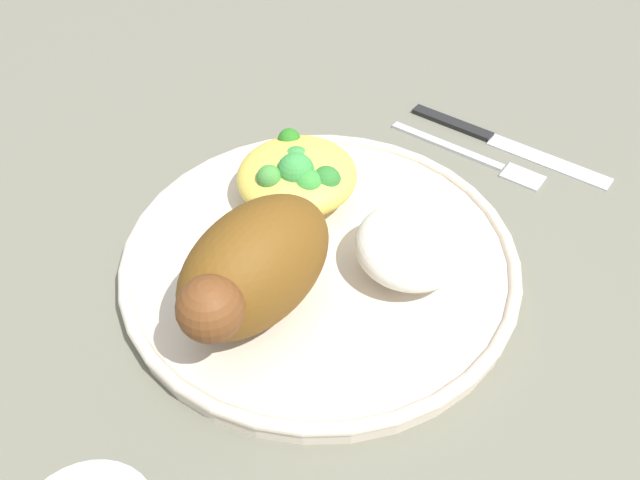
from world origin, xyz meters
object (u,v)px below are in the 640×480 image
roasted_chicken (255,270)px  rice_pile (413,244)px  plate (320,258)px  fork (476,156)px  knife (490,136)px  mac_cheese_with_broccoli (298,175)px

roasted_chicken → rice_pile: roasted_chicken is taller
plate → rice_pile: (-0.03, 0.06, 0.03)m
fork → knife: (-0.03, -0.00, 0.00)m
mac_cheese_with_broccoli → fork: (-0.15, 0.08, -0.04)m
rice_pile → mac_cheese_with_broccoli: mac_cheese_with_broccoli is taller
rice_pile → knife: bearing=-170.1°
fork → mac_cheese_with_broccoli: bearing=-28.2°
knife → plate: bearing=-6.6°
rice_pile → fork: size_ratio=0.57×
fork → knife: 0.03m
roasted_chicken → rice_pile: 0.11m
knife → roasted_chicken: bearing=-4.5°
mac_cheese_with_broccoli → fork: mac_cheese_with_broccoli is taller
plate → mac_cheese_with_broccoli: bearing=-126.5°
roasted_chicken → rice_pile: bearing=149.8°
roasted_chicken → mac_cheese_with_broccoli: size_ratio=1.36×
rice_pile → knife: 0.20m
roasted_chicken → fork: bearing=174.2°
roasted_chicken → knife: 0.30m
knife → mac_cheese_with_broccoli: bearing=-22.7°
plate → roasted_chicken: roasted_chicken is taller
mac_cheese_with_broccoli → fork: size_ratio=0.66×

